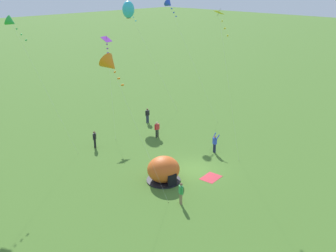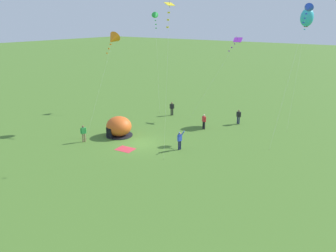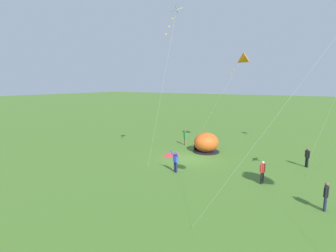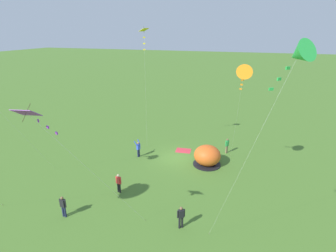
% 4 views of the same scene
% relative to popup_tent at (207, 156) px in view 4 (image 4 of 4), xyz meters
% --- Properties ---
extents(ground_plane, '(300.00, 300.00, 0.00)m').
position_rel_popup_tent_xyz_m(ground_plane, '(3.31, -0.49, -1.00)').
color(ground_plane, '#477028').
extents(popup_tent, '(2.81, 2.81, 2.10)m').
position_rel_popup_tent_xyz_m(popup_tent, '(0.00, 0.00, 0.00)').
color(popup_tent, '#D8591E').
rests_on(popup_tent, ground).
extents(picnic_blanket, '(1.83, 1.48, 0.01)m').
position_rel_popup_tent_xyz_m(picnic_blanket, '(3.13, -2.46, -0.99)').
color(picnic_blanket, '#CC333D').
rests_on(picnic_blanket, ground).
extents(person_arms_raised, '(0.58, 0.70, 1.89)m').
position_rel_popup_tent_xyz_m(person_arms_raised, '(7.38, 0.50, 0.00)').
color(person_arms_raised, '#1E2347').
rests_on(person_arms_raised, ground).
extents(person_far_back, '(0.39, 0.53, 1.72)m').
position_rel_popup_tent_xyz_m(person_far_back, '(-1.60, -3.40, -0.03)').
color(person_far_back, '#8C7251').
rests_on(person_far_back, ground).
extents(person_near_tent, '(0.59, 0.27, 1.72)m').
position_rel_popup_tent_xyz_m(person_near_tent, '(8.56, 11.15, -0.03)').
color(person_near_tent, '#1E2347').
rests_on(person_near_tent, ground).
extents(person_with_toddler, '(0.57, 0.33, 1.72)m').
position_rel_popup_tent_xyz_m(person_with_toddler, '(6.19, 7.14, -0.03)').
color(person_with_toddler, black).
rests_on(person_with_toddler, ground).
extents(person_watching_sky, '(0.48, 0.42, 1.72)m').
position_rel_popup_tent_xyz_m(person_watching_sky, '(0.10, 9.60, -0.03)').
color(person_watching_sky, black).
rests_on(person_watching_sky, ground).
extents(kite_yellow, '(1.46, 2.71, 13.30)m').
position_rel_popup_tent_xyz_m(kite_yellow, '(6.59, -0.15, 11.32)').
color(kite_yellow, silver).
rests_on(kite_yellow, ground).
extents(kite_purple, '(4.02, 5.77, 9.78)m').
position_rel_popup_tent_xyz_m(kite_purple, '(6.05, 14.75, 8.11)').
color(kite_purple, silver).
rests_on(kite_purple, ground).
extents(kite_green, '(3.92, 4.11, 12.70)m').
position_rel_popup_tent_xyz_m(kite_green, '(-5.10, 13.02, 11.12)').
color(kite_green, silver).
rests_on(kite_green, ground).
extents(kite_orange, '(1.44, 6.13, 10.51)m').
position_rel_popup_tent_xyz_m(kite_orange, '(-2.85, 2.60, 8.70)').
color(kite_orange, silver).
rests_on(kite_orange, ground).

